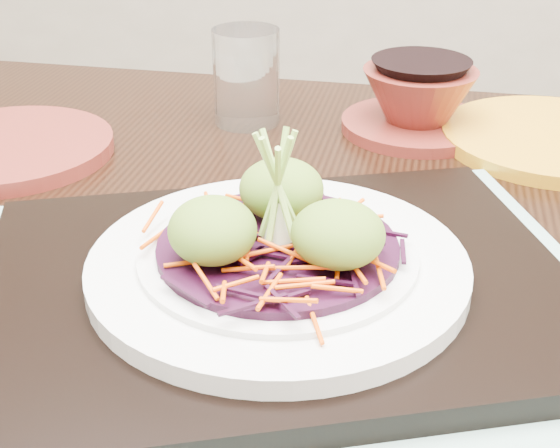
# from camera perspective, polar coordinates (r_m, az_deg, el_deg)

# --- Properties ---
(dining_table) EXTENTS (1.39, 1.03, 0.80)m
(dining_table) POSITION_cam_1_polar(r_m,az_deg,el_deg) (0.59, 1.07, -12.58)
(dining_table) COLOR black
(dining_table) RESTS_ON ground
(placemat) EXTENTS (0.49, 0.42, 0.00)m
(placemat) POSITION_cam_1_polar(r_m,az_deg,el_deg) (0.50, -0.15, -5.50)
(placemat) COLOR #85AC9E
(placemat) RESTS_ON dining_table
(serving_tray) EXTENTS (0.42, 0.36, 0.02)m
(serving_tray) POSITION_cam_1_polar(r_m,az_deg,el_deg) (0.50, -0.15, -4.54)
(serving_tray) COLOR black
(serving_tray) RESTS_ON placemat
(white_plate) EXTENTS (0.24, 0.24, 0.02)m
(white_plate) POSITION_cam_1_polar(r_m,az_deg,el_deg) (0.49, -0.15, -2.94)
(white_plate) COLOR silver
(white_plate) RESTS_ON serving_tray
(cabbage_bed) EXTENTS (0.15, 0.15, 0.01)m
(cabbage_bed) POSITION_cam_1_polar(r_m,az_deg,el_deg) (0.48, -0.16, -1.71)
(cabbage_bed) COLOR black
(cabbage_bed) RESTS_ON white_plate
(carrot_julienne) EXTENTS (0.18, 0.18, 0.01)m
(carrot_julienne) POSITION_cam_1_polar(r_m,az_deg,el_deg) (0.48, -0.16, -0.95)
(carrot_julienne) COLOR #EB4D04
(carrot_julienne) RESTS_ON cabbage_bed
(guacamole_scoops) EXTENTS (0.13, 0.12, 0.04)m
(guacamole_scoops) POSITION_cam_1_polar(r_m,az_deg,el_deg) (0.47, -0.17, 0.49)
(guacamole_scoops) COLOR #587824
(guacamole_scoops) RESTS_ON cabbage_bed
(scallion_garnish) EXTENTS (0.06, 0.06, 0.08)m
(scallion_garnish) POSITION_cam_1_polar(r_m,az_deg,el_deg) (0.47, -0.16, 2.52)
(scallion_garnish) COLOR #95C44E
(scallion_garnish) RESTS_ON cabbage_bed
(terracotta_side_plate) EXTENTS (0.20, 0.20, 0.01)m
(terracotta_side_plate) POSITION_cam_1_polar(r_m,az_deg,el_deg) (0.76, -19.33, 5.27)
(terracotta_side_plate) COLOR maroon
(terracotta_side_plate) RESTS_ON dining_table
(water_glass) EXTENTS (0.07, 0.07, 0.09)m
(water_glass) POSITION_cam_1_polar(r_m,az_deg,el_deg) (0.78, -2.47, 10.71)
(water_glass) COLOR white
(water_glass) RESTS_ON dining_table
(terracotta_bowl_set) EXTENTS (0.15, 0.15, 0.06)m
(terracotta_bowl_set) POSITION_cam_1_polar(r_m,az_deg,el_deg) (0.78, 10.06, 8.67)
(terracotta_bowl_set) COLOR maroon
(terracotta_bowl_set) RESTS_ON dining_table
(yellow_plate) EXTENTS (0.27, 0.27, 0.01)m
(yellow_plate) POSITION_cam_1_polar(r_m,az_deg,el_deg) (0.78, 19.45, 5.93)
(yellow_plate) COLOR #C38115
(yellow_plate) RESTS_ON dining_table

